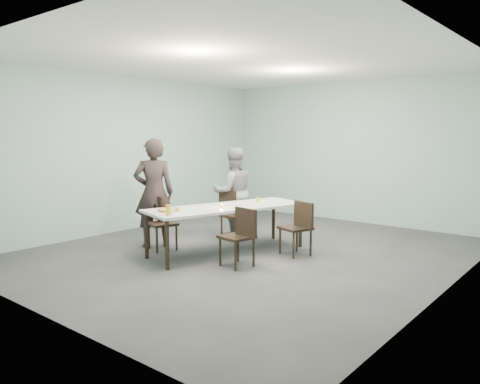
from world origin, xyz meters
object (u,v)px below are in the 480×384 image
Objects in this scene: diner_far at (233,192)px; tealight at (222,206)px; chair_near_right at (241,233)px; chair_far_right at (299,224)px; water_tumbler at (171,211)px; pizza at (169,210)px; chair_far_left at (232,211)px; chair_near_left at (160,219)px; amber_tumbler at (258,200)px; diner_near at (154,193)px; table at (227,210)px; side_plate at (205,210)px; beer_glass at (168,210)px.

diner_far is 29.33× the size of tealight.
chair_near_right is 1.10m from chair_far_right.
diner_far reaches higher than water_tumbler.
water_tumbler is at bearing -33.47° from pizza.
pizza is at bearing -76.44° from chair_far_left.
chair_near_left reaches higher than amber_tumbler.
chair_far_left is at bearing 122.86° from tealight.
diner_far is 2.02m from pizza.
diner_near is at bearing 150.92° from water_tumbler.
chair_far_left and chair_far_right have the same top height.
water_tumbler is at bearing 72.54° from chair_far_right.
table is 1.29m from diner_far.
chair_near_right is 4.83× the size of side_plate.
chair_far_right is (2.03, 1.03, 0.00)m from chair_near_left.
diner_near is 32.55× the size of tealight.
beer_glass reaches higher than chair_near_left.
chair_near_right is at bearing 17.56° from chair_near_left.
chair_far_left is 1.00× the size of chair_near_right.
table is 3.16× the size of chair_near_left.
table is 49.10× the size of tealight.
diner_far reaches higher than chair_near_left.
water_tumbler is (-1.15, -1.58, 0.29)m from chair_far_right.
water_tumbler is at bearing 41.52° from chair_near_right.
side_plate is at bearing 51.54° from pizza.
diner_near is 1.58m from diner_far.
diner_far is 20.53× the size of amber_tumbler.
water_tumbler is (0.62, -2.11, -0.03)m from diner_far.
side_plate is at bearing -89.93° from table.
chair_far_right reaches higher than side_plate.
amber_tumbler is at bearing 64.32° from chair_near_left.
chair_near_left is 2.56× the size of pizza.
water_tumbler is (-0.85, -0.53, 0.29)m from chair_near_right.
diner_far reaches higher than chair_near_right.
chair_far_right is 15.54× the size of tealight.
table is 0.67m from amber_tumbler.
chair_far_left is 0.53× the size of diner_far.
chair_near_left is 4.83× the size of side_plate.
beer_glass is at bearing -42.81° from pizza.
side_plate is at bearing -95.62° from amber_tumbler.
chair_far_left reaches higher than amber_tumbler.
chair_near_right is at bearing 127.73° from diner_near.
diner_far reaches higher than side_plate.
chair_near_left is at bearing 8.84° from chair_near_right.
water_tumbler is 1.74m from amber_tumbler.
pizza is 2.27× the size of beer_glass.
tealight is at bearing 53.01° from chair_far_right.
chair_far_right is (1.02, 0.52, -0.19)m from table.
chair_near_left is 10.88× the size of amber_tumbler.
beer_glass is 2.68× the size of tealight.
chair_near_left is 1.62m from diner_far.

